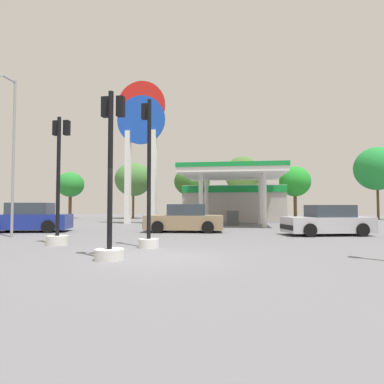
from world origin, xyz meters
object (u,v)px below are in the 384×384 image
car_3 (28,219)px  traffic_signal_3 (110,203)px  tree_4 (295,182)px  tree_1 (133,179)px  car_1 (327,221)px  traffic_signal_0 (148,203)px  traffic_signal_1 (58,205)px  tree_3 (242,174)px  tree_0 (70,185)px  corner_streetlamp (11,142)px  car_2 (184,219)px  station_pole_sign (141,133)px  tree_2 (192,182)px  tree_5 (377,169)px

car_3 → traffic_signal_3: (8.35, -8.45, 0.80)m
tree_4 → tree_1: bearing=178.9°
traffic_signal_3 → car_1: bearing=47.5°
car_3 → traffic_signal_0: 10.49m
traffic_signal_1 → tree_3: bearing=73.3°
tree_0 → corner_streetlamp: 23.61m
car_2 → traffic_signal_3: 9.65m
tree_0 → tree_4: 25.61m
station_pole_sign → tree_4: size_ratio=2.08×
car_2 → corner_streetlamp: corner_streetlamp is taller
station_pole_sign → tree_4: station_pole_sign is taller
station_pole_sign → tree_2: size_ratio=2.01×
car_2 → tree_0: size_ratio=0.83×
station_pole_sign → car_3: (-3.84, -8.95, -6.82)m
car_3 → tree_5: size_ratio=0.63×
car_3 → tree_3: (12.29, 18.54, 4.13)m
tree_2 → tree_4: tree_2 is taller
tree_2 → tree_5: 20.20m
traffic_signal_3 → tree_4: (9.54, 27.73, 2.54)m
car_2 → tree_5: (17.93, 19.41, 4.80)m
tree_1 → tree_2: size_ratio=1.11×
tree_1 → tree_3: size_ratio=0.96×
tree_4 → tree_2: bearing=178.4°
station_pole_sign → traffic_signal_1: bearing=-85.1°
tree_5 → tree_2: bearing=-177.2°
station_pole_sign → tree_1: size_ratio=1.82×
traffic_signal_3 → corner_streetlamp: bearing=143.4°
tree_4 → tree_0: bearing=-178.7°
station_pole_sign → tree_3: station_pole_sign is taller
traffic_signal_1 → tree_1: tree_1 is taller
traffic_signal_1 → tree_2: bearing=86.5°
traffic_signal_3 → tree_0: 31.63m
car_3 → tree_4: tree_4 is taller
traffic_signal_3 → tree_3: 27.47m
car_1 → car_2: bearing=172.6°
car_3 → tree_1: 20.00m
car_1 → traffic_signal_0: bearing=-141.6°
traffic_signal_0 → tree_1: (-9.03, 25.45, 3.00)m
traffic_signal_1 → corner_streetlamp: size_ratio=0.65×
station_pole_sign → tree_4: 17.79m
car_2 → tree_2: bearing=96.8°
car_2 → tree_3: (3.47, 17.38, 4.16)m
station_pole_sign → tree_1: station_pole_sign is taller
tree_2 → car_2: bearing=-83.2°
tree_2 → corner_streetlamp: 23.37m
traffic_signal_1 → tree_5: size_ratio=0.62×
car_2 → tree_5: size_ratio=0.57×
tree_1 → tree_3: 12.67m
car_1 → tree_5: tree_5 is taller
traffic_signal_0 → tree_3: 24.84m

